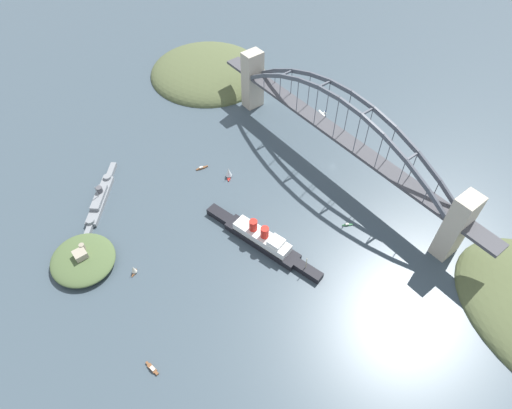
% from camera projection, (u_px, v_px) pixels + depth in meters
% --- Properties ---
extents(ground_plane, '(1400.00, 1400.00, 0.00)m').
position_uv_depth(ground_plane, '(332.00, 166.00, 350.87)').
color(ground_plane, '#3D4C56').
extents(harbor_arch_bridge, '(274.73, 16.95, 69.64)m').
position_uv_depth(harbor_arch_bridge, '(338.00, 137.00, 327.79)').
color(harbor_arch_bridge, '#BCB29E').
rests_on(harbor_arch_bridge, ground).
extents(headland_east_shore, '(121.88, 116.97, 30.46)m').
position_uv_depth(headland_east_shore, '(211.00, 74.00, 441.84)').
color(headland_east_shore, '#515B38').
rests_on(headland_east_shore, ground).
extents(ocean_liner, '(96.33, 30.08, 18.99)m').
position_uv_depth(ocean_liner, '(262.00, 239.00, 295.38)').
color(ocean_liner, black).
rests_on(ocean_liner, ground).
extents(naval_cruiser, '(64.09, 55.54, 16.71)m').
position_uv_depth(naval_cruiser, '(100.00, 199.00, 322.99)').
color(naval_cruiser, gray).
rests_on(naval_cruiser, ground).
extents(fort_island_mid_harbor, '(44.90, 42.45, 13.03)m').
position_uv_depth(fort_island_mid_harbor, '(83.00, 259.00, 285.55)').
color(fort_island_mid_harbor, '#4C6038').
rests_on(fort_island_mid_harbor, ground).
extents(seaplane_taxiing_near_bridge, '(10.20, 7.29, 4.98)m').
position_uv_depth(seaplane_taxiing_near_bridge, '(322.00, 114.00, 393.52)').
color(seaplane_taxiing_near_bridge, '#B7B7B2').
rests_on(seaplane_taxiing_near_bridge, ground).
extents(small_boat_0, '(4.81, 7.13, 1.82)m').
position_uv_depth(small_boat_0, '(347.00, 225.00, 309.43)').
color(small_boat_0, '#2D6B3D').
rests_on(small_boat_0, ground).
extents(small_boat_1, '(10.44, 3.42, 2.14)m').
position_uv_depth(small_boat_1, '(152.00, 368.00, 241.04)').
color(small_boat_1, brown).
rests_on(small_boat_1, ground).
extents(small_boat_2, '(5.02, 5.81, 7.27)m').
position_uv_depth(small_boat_2, '(134.00, 270.00, 281.09)').
color(small_boat_2, brown).
rests_on(small_boat_2, ground).
extents(small_boat_3, '(3.11, 10.18, 1.99)m').
position_uv_depth(small_boat_3, '(202.00, 168.00, 348.36)').
color(small_boat_3, brown).
rests_on(small_boat_3, ground).
extents(small_boat_4, '(8.42, 7.48, 10.40)m').
position_uv_depth(small_boat_4, '(229.00, 172.00, 339.15)').
color(small_boat_4, '#B2231E').
rests_on(small_boat_4, ground).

